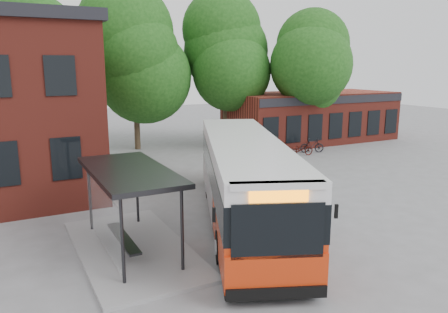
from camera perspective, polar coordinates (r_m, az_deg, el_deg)
name	(u,v)px	position (r m, az deg, el deg)	size (l,w,h in m)	color
ground	(234,220)	(18.03, 1.29, -8.31)	(100.00, 100.00, 0.00)	slate
shop_row	(311,117)	(37.22, 11.32, 5.13)	(14.00, 6.20, 4.00)	maroon
bus_shelter	(131,210)	(15.08, -12.07, -6.84)	(3.60, 7.00, 2.90)	#262629
bike_rail	(281,152)	(30.93, 7.50, 0.53)	(5.20, 0.10, 0.38)	#262629
tree_0	(32,76)	(30.92, -23.76, 9.55)	(7.92, 7.92, 11.00)	#164211
tree_1	(135,79)	(33.14, -11.54, 9.87)	(7.92, 7.92, 10.40)	#164211
tree_2	(226,74)	(34.82, 0.24, 10.69)	(7.92, 7.92, 11.00)	#164211
tree_3	(308,86)	(34.20, 10.96, 9.01)	(7.04, 7.04, 9.28)	#164211
city_bus	(244,181)	(17.49, 2.62, -3.19)	(2.82, 13.23, 3.36)	red
bicycle_1	(261,147)	(30.95, 4.87, 1.19)	(0.48, 1.69, 1.02)	black
bicycle_2	(265,149)	(30.67, 5.32, 0.99)	(0.61, 1.75, 0.92)	black
bicycle_3	(271,149)	(30.52, 6.10, 1.02)	(0.48, 1.70, 1.02)	#37332D
bicycle_4	(279,148)	(31.26, 7.26, 1.06)	(0.55, 1.57, 0.82)	black
bicycle_6	(301,149)	(30.87, 10.03, 0.98)	(0.64, 1.84, 0.97)	#3A0B06
bicycle_7	(312,146)	(32.13, 11.43, 1.41)	(0.49, 1.73, 1.04)	black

